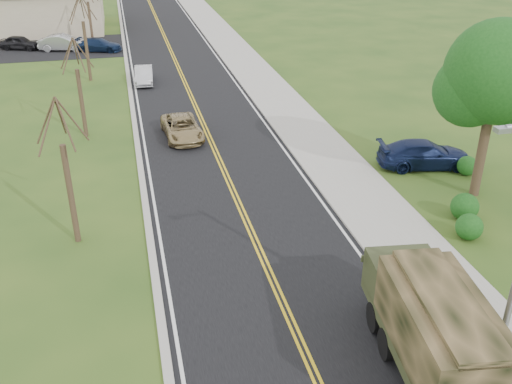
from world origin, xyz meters
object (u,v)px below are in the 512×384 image
object	(u,v)px
sedan_silver	(144,75)
utility_box_near	(469,333)
suv_champagne	(182,128)
utility_box_far	(473,320)
military_truck	(432,324)
pickup_navy	(425,154)

from	to	relation	value
sedan_silver	utility_box_near	size ratio (longest dim) A/B	4.68
utility_box_near	suv_champagne	bearing A→B (deg)	128.15
utility_box_near	utility_box_far	xyz separation A→B (m)	(0.51, 0.60, -0.07)
sedan_silver	utility_box_near	distance (m)	32.46
military_truck	pickup_navy	size ratio (longest dim) A/B	1.35
sedan_silver	utility_box_near	world-z (taller)	sedan_silver
sedan_silver	pickup_navy	world-z (taller)	pickup_navy
suv_champagne	utility_box_near	bearing A→B (deg)	-75.21
suv_champagne	utility_box_near	size ratio (longest dim) A/B	5.48
military_truck	utility_box_far	xyz separation A→B (m)	(2.34, 1.31, -1.36)
suv_champagne	military_truck	bearing A→B (deg)	-80.60
pickup_navy	utility_box_far	bearing A→B (deg)	167.94
pickup_navy	utility_box_near	world-z (taller)	pickup_navy
utility_box_far	suv_champagne	bearing A→B (deg)	86.50
suv_champagne	pickup_navy	distance (m)	13.62
military_truck	utility_box_far	size ratio (longest dim) A/B	9.95
utility_box_near	sedan_silver	bearing A→B (deg)	123.98
pickup_navy	utility_box_near	size ratio (longest dim) A/B	6.01
suv_champagne	utility_box_far	distance (m)	20.21
pickup_navy	utility_box_near	bearing A→B (deg)	166.85
sedan_silver	pickup_navy	size ratio (longest dim) A/B	0.78
military_truck	pickup_navy	xyz separation A→B (m)	(7.01, 13.27, -1.09)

